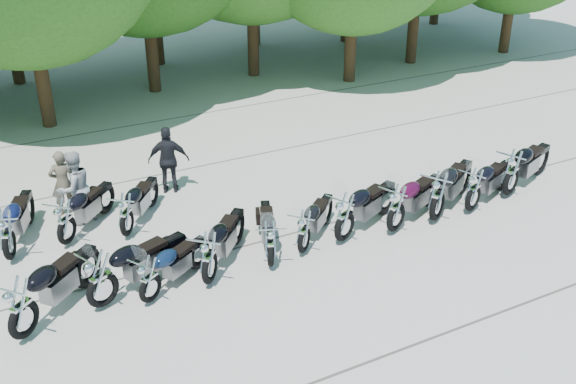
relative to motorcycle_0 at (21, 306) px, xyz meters
name	(u,v)px	position (x,y,z in m)	size (l,w,h in m)	color
ground	(321,266)	(5.90, -0.39, -0.72)	(90.00, 90.00, 0.00)	gray
motorcycle_0	(21,306)	(0.00, 0.00, 0.00)	(0.77, 2.54, 1.43)	black
motorcycle_1	(101,278)	(1.47, 0.26, -0.02)	(0.75, 2.47, 1.40)	black
motorcycle_2	(149,278)	(2.32, 0.01, -0.13)	(0.63, 2.06, 1.17)	#0B1933
motorcycle_3	(209,256)	(3.58, 0.07, -0.05)	(0.72, 2.36, 1.33)	black
motorcycle_4	(270,243)	(4.94, 0.08, -0.11)	(0.65, 2.14, 1.21)	black
motorcycle_5	(304,230)	(5.83, 0.22, -0.13)	(0.63, 2.08, 1.17)	black
motorcycle_6	(345,216)	(6.86, 0.22, -0.03)	(0.74, 2.43, 1.37)	black
motorcycle_7	(397,207)	(8.12, 0.03, -0.04)	(0.73, 2.41, 1.36)	#310620
motorcycle_8	(438,195)	(9.29, 0.01, 0.01)	(0.78, 2.56, 1.45)	black
motorcycle_9	(474,189)	(10.37, -0.02, -0.07)	(0.70, 2.30, 1.30)	black
motorcycle_10	(512,171)	(11.78, 0.19, 0.00)	(0.77, 2.54, 1.44)	black
motorcycle_11	(7,234)	(0.12, 2.89, -0.05)	(0.71, 2.35, 1.33)	#0D133B
motorcycle_12	(65,220)	(1.34, 2.97, -0.08)	(0.69, 2.26, 1.28)	black
motorcycle_13	(126,213)	(2.62, 2.72, -0.10)	(0.66, 2.17, 1.23)	black
rider_1	(75,188)	(1.79, 3.94, 0.19)	(0.88, 0.68, 1.81)	#9A9A9C
rider_2	(169,160)	(4.25, 4.49, 0.17)	(1.04, 0.43, 1.78)	black
rider_3	(63,183)	(1.62, 4.53, 0.11)	(0.60, 0.39, 1.65)	brown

